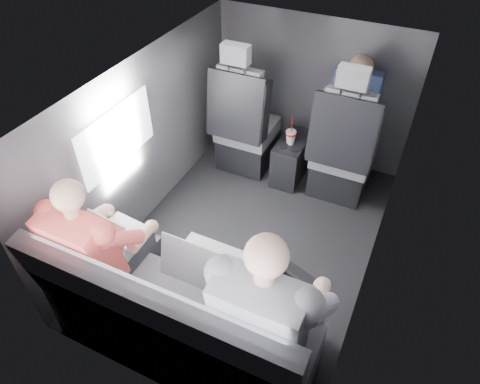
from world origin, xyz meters
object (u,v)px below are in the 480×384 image
at_px(soda_cup, 291,137).
at_px(laptop_black, 285,282).
at_px(center_console, 291,159).
at_px(front_seat_left, 245,131).
at_px(laptop_silver, 203,261).
at_px(passenger_front_right, 354,105).
at_px(rear_bench, 178,324).
at_px(laptop_white, 117,231).
at_px(front_seat_right, 342,156).
at_px(passenger_rear_left, 102,247).
at_px(passenger_rear_right, 270,311).

distance_m(soda_cup, laptop_black, 1.67).
xyz_separation_m(center_console, laptop_black, (0.52, -1.63, 0.43)).
bearing_deg(laptop_black, front_seat_left, 121.39).
distance_m(front_seat_left, laptop_silver, 1.74).
relative_size(laptop_silver, passenger_front_right, 0.54).
height_order(laptop_black, passenger_front_right, passenger_front_right).
height_order(laptop_silver, laptop_black, laptop_silver).
bearing_deg(rear_bench, laptop_black, 30.62).
bearing_deg(passenger_front_right, rear_bench, -101.03).
xyz_separation_m(front_seat_left, laptop_white, (-0.09, -1.67, 0.23)).
relative_size(front_seat_right, rear_bench, 0.79).
distance_m(soda_cup, passenger_front_right, 0.58).
height_order(laptop_black, passenger_rear_left, passenger_rear_left).
height_order(soda_cup, passenger_rear_left, passenger_rear_left).
xyz_separation_m(passenger_rear_right, passenger_front_right, (-0.10, 2.07, 0.09)).
xyz_separation_m(front_seat_right, laptop_black, (0.07, -1.59, 0.23)).
bearing_deg(laptop_silver, passenger_rear_left, -165.73).
xyz_separation_m(front_seat_right, soda_cup, (-0.46, -0.01, 0.07)).
bearing_deg(front_seat_left, laptop_white, -93.10).
relative_size(front_seat_right, center_console, 2.64).
bearing_deg(passenger_rear_left, front_seat_left, 86.89).
xyz_separation_m(front_seat_right, laptop_silver, (-0.40, -1.65, 0.24)).
height_order(rear_bench, laptop_silver, rear_bench).
relative_size(laptop_silver, laptop_black, 1.02).
bearing_deg(passenger_front_right, soda_cup, -147.69).
bearing_deg(rear_bench, front_seat_left, 103.31).
xyz_separation_m(laptop_black, passenger_rear_left, (-1.07, -0.21, -0.01)).
xyz_separation_m(front_seat_right, center_console, (-0.45, 0.04, -0.20)).
height_order(front_seat_right, passenger_rear_left, front_seat_right).
distance_m(soda_cup, passenger_rear_right, 1.88).
xyz_separation_m(soda_cup, passenger_rear_right, (0.53, -1.79, 0.18)).
xyz_separation_m(laptop_silver, laptop_black, (0.47, 0.06, -0.01)).
bearing_deg(soda_cup, laptop_silver, -87.91).
distance_m(center_console, soda_cup, 0.27).
relative_size(center_console, laptop_white, 1.53).
relative_size(center_console, soda_cup, 1.77).
distance_m(front_seat_right, rear_bench, 1.96).
distance_m(center_console, rear_bench, 1.94).
bearing_deg(front_seat_right, front_seat_left, 180.00).
relative_size(center_console, laptop_black, 1.23).
xyz_separation_m(center_console, laptop_white, (-0.54, -1.71, 0.43)).
height_order(front_seat_left, center_console, front_seat_left).
xyz_separation_m(center_console, soda_cup, (-0.01, -0.05, 0.27)).
height_order(soda_cup, passenger_front_right, passenger_front_right).
distance_m(passenger_rear_right, passenger_front_right, 2.07).
bearing_deg(laptop_silver, rear_bench, -101.48).
bearing_deg(rear_bench, laptop_white, 156.82).
bearing_deg(passenger_rear_right, front_seat_left, 118.30).
bearing_deg(front_seat_left, front_seat_right, 0.00).
height_order(front_seat_left, soda_cup, front_seat_left).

